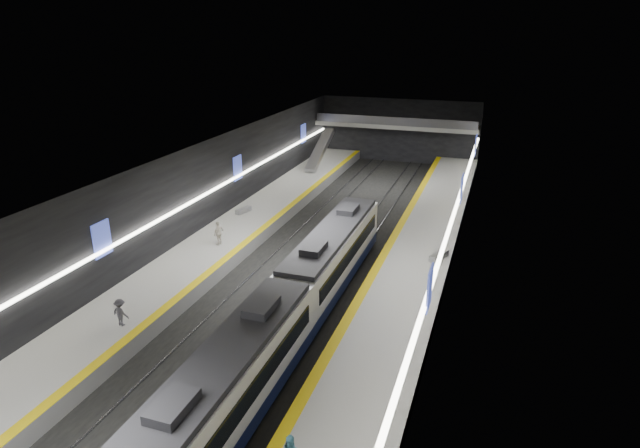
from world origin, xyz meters
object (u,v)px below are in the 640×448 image
at_px(bench_right_far, 439,256).
at_px(passenger_left_b, 121,313).
at_px(escalator, 320,150).
at_px(passenger_left_a, 219,233).
at_px(bench_left_far, 243,210).
at_px(train, 291,306).

bearing_deg(bench_right_far, passenger_left_b, -112.92).
xyz_separation_m(escalator, passenger_left_a, (0.53, -25.18, -0.95)).
xyz_separation_m(bench_left_far, bench_right_far, (17.74, -4.45, 0.02)).
bearing_deg(escalator, passenger_left_a, -88.80).
xyz_separation_m(train, passenger_left_b, (-8.94, -3.16, -0.39)).
bearing_deg(escalator, bench_left_far, -93.41).
relative_size(bench_left_far, passenger_left_b, 1.06).
xyz_separation_m(bench_right_far, passenger_left_b, (-15.62, -14.85, 0.57)).
xyz_separation_m(train, bench_right_far, (6.68, 11.70, -0.96)).
bearing_deg(passenger_left_a, bench_right_far, 106.20).
bearing_deg(passenger_left_a, train, 53.16).
height_order(escalator, bench_left_far, escalator).
relative_size(passenger_left_a, passenger_left_b, 1.18).
height_order(train, bench_left_far, train).
bearing_deg(passenger_left_b, passenger_left_a, -79.71).
relative_size(train, bench_left_far, 17.58).
xyz_separation_m(bench_left_far, passenger_left_b, (2.13, -19.30, 0.60)).
height_order(bench_right_far, passenger_left_a, passenger_left_a).
xyz_separation_m(escalator, bench_right_far, (16.68, -22.38, -1.67)).
xyz_separation_m(bench_right_far, passenger_left_a, (-16.15, -2.81, 0.72)).
bearing_deg(escalator, bench_right_far, -53.31).
bearing_deg(bench_right_far, train, -96.21).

